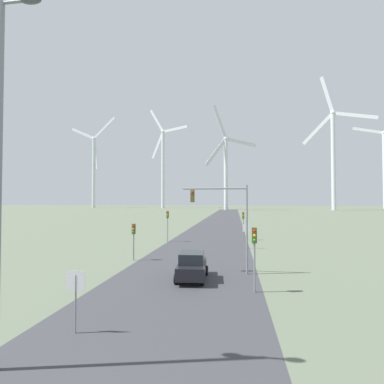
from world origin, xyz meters
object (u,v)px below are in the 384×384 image
Objects in this scene: stop_sign_near at (76,289)px; wind_turbine_far_left at (94,165)px; traffic_light_mast_overhead at (225,210)px; car_approaching at (192,266)px; traffic_light_post_near_right at (254,245)px; wind_turbine_far_right at (384,162)px; stop_sign_far at (246,232)px; traffic_light_post_mid_left at (168,219)px; wind_turbine_right at (333,150)px; traffic_light_post_near_left at (134,233)px; traffic_light_post_mid_right at (243,219)px; wind_turbine_center at (226,165)px; wind_turbine_left at (163,162)px.

stop_sign_near is 211.90m from wind_turbine_far_left.
traffic_light_mast_overhead is 4.66m from car_approaching.
wind_turbine_far_right reaches higher than traffic_light_post_near_right.
stop_sign_near is 12.32m from traffic_light_mast_overhead.
stop_sign_far is at bearing 73.09° from car_approaching.
traffic_light_post_near_right is at bearing -29.43° from car_approaching.
wind_turbine_right reaches higher than traffic_light_post_mid_left.
traffic_light_post_near_right is at bearing -38.16° from traffic_light_post_near_left.
traffic_light_post_near_left is 17.84m from traffic_light_post_mid_right.
traffic_light_mast_overhead reaches higher than traffic_light_post_near_right.
wind_turbine_center is at bearing 92.61° from stop_sign_far.
traffic_light_mast_overhead reaches higher than traffic_light_post_mid_left.
traffic_light_post_near_left is 0.86× the size of traffic_light_post_mid_right.
wind_turbine_far_right is (101.40, 164.08, 26.06)m from traffic_light_post_mid_left.
traffic_light_post_mid_right is 190.23m from wind_turbine_far_left.
car_approaching is at bearing -100.94° from traffic_light_post_mid_right.
traffic_light_post_mid_right is 0.06× the size of wind_turbine_far_right.
traffic_light_post_mid_right is 18.56m from traffic_light_mast_overhead.
wind_turbine_left is (-49.34, 164.17, 29.66)m from stop_sign_far.
traffic_light_post_near_left is 178.82m from wind_turbine_left.
wind_turbine_left is (-39.25, 172.01, 29.17)m from traffic_light_post_near_left.
wind_turbine_far_right is at bearing 20.67° from wind_turbine_center.
wind_turbine_far_left is (-100.08, 182.00, 27.76)m from traffic_light_post_near_right.
wind_turbine_center is at bearing 89.42° from stop_sign_near.
traffic_light_post_mid_right is at bearing 16.40° from traffic_light_post_mid_left.
traffic_light_post_mid_left is 0.06× the size of wind_turbine_far_left.
wind_turbine_right is at bearing 68.16° from traffic_light_post_mid_right.
car_approaching is at bearing -117.79° from wind_turbine_far_right.
traffic_light_post_near_right is 0.95× the size of traffic_light_post_mid_left.
wind_turbine_left reaches higher than car_approaching.
wind_turbine_right is (50.71, 126.52, 28.95)m from traffic_light_post_mid_right.
wind_turbine_right is (50.70, 149.14, 28.95)m from traffic_light_post_near_right.
traffic_light_post_mid_left is at bearing 94.81° from stop_sign_near.
wind_turbine_left is at bearing 103.90° from traffic_light_post_mid_left.
car_approaching is (5.66, -17.57, -1.94)m from traffic_light_post_mid_left.
wind_turbine_far_right is (140.99, 4.04, -2.60)m from wind_turbine_left.
wind_turbine_right is 53.87m from wind_turbine_far_right.
stop_sign_far is 7.02m from traffic_light_post_mid_right.
traffic_light_post_mid_left reaches higher than traffic_light_post_near_right.
wind_turbine_far_left reaches higher than car_approaching.
traffic_light_post_mid_left is 0.05× the size of wind_turbine_right.
wind_turbine_far_right reaches higher than traffic_light_post_near_left.
wind_turbine_far_right reaches higher than traffic_light_post_mid_left.
wind_turbine_right reaches higher than traffic_light_mast_overhead.
traffic_light_post_mid_right is 126.46m from wind_turbine_center.
stop_sign_far is 133.47m from wind_turbine_center.
wind_turbine_far_left is at bearing 118.93° from traffic_light_mast_overhead.
wind_turbine_center is 0.79× the size of wind_turbine_right.
traffic_light_post_mid_left reaches higher than stop_sign_near.
traffic_light_post_near_right is (7.41, 6.38, 0.99)m from stop_sign_near.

